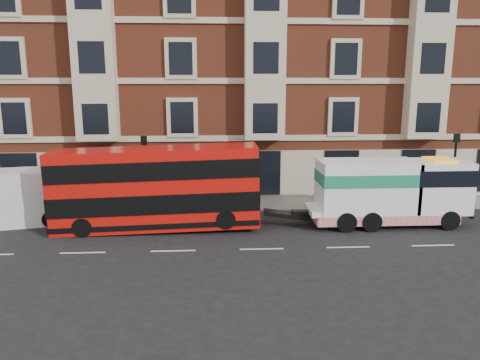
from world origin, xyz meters
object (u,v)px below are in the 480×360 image
object	(u,v)px
pedestrian	(132,191)
box_van	(16,198)
tow_truck	(388,191)
double_decker_bus	(156,187)

from	to	relation	value
pedestrian	box_van	bearing A→B (deg)	-114.29
box_van	pedestrian	world-z (taller)	box_van
tow_truck	pedestrian	distance (m)	14.53
box_van	pedestrian	bearing A→B (deg)	13.09
box_van	tow_truck	bearing A→B (deg)	-15.55
tow_truck	pedestrian	xyz separation A→B (m)	(-13.95, 3.98, -0.74)
box_van	pedestrian	size ratio (longest dim) A/B	3.10
double_decker_bus	box_van	size ratio (longest dim) A/B	1.77
tow_truck	pedestrian	world-z (taller)	tow_truck
tow_truck	double_decker_bus	bearing A→B (deg)	180.00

